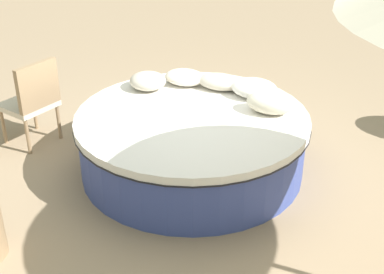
{
  "coord_description": "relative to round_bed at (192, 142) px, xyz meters",
  "views": [
    {
      "loc": [
        1.79,
        -4.4,
        2.93
      ],
      "look_at": [
        0.0,
        0.0,
        0.38
      ],
      "focal_mm": 49.84,
      "sensor_mm": 36.0,
      "label": 1
    }
  ],
  "objects": [
    {
      "name": "ground_plane",
      "position": [
        0.0,
        0.0,
        -0.32
      ],
      "size": [
        16.0,
        16.0,
        0.0
      ],
      "primitive_type": "plane",
      "color": "#9E8466"
    },
    {
      "name": "round_bed",
      "position": [
        0.0,
        0.0,
        0.0
      ],
      "size": [
        2.35,
        2.35,
        0.63
      ],
      "color": "#38478C",
      "rests_on": "ground_plane"
    },
    {
      "name": "throw_pillow_0",
      "position": [
        0.7,
        0.34,
        0.41
      ],
      "size": [
        0.47,
        0.31,
        0.21
      ],
      "primitive_type": "ellipsoid",
      "color": "beige",
      "rests_on": "round_bed"
    },
    {
      "name": "throw_pillow_1",
      "position": [
        0.44,
        0.67,
        0.4
      ],
      "size": [
        0.49,
        0.39,
        0.19
      ],
      "primitive_type": "ellipsoid",
      "color": "white",
      "rests_on": "round_bed"
    },
    {
      "name": "throw_pillow_2",
      "position": [
        0.04,
        0.72,
        0.39
      ],
      "size": [
        0.5,
        0.31,
        0.17
      ],
      "primitive_type": "ellipsoid",
      "color": "beige",
      "rests_on": "round_bed"
    },
    {
      "name": "throw_pillow_3",
      "position": [
        -0.37,
        0.71,
        0.39
      ],
      "size": [
        0.46,
        0.35,
        0.16
      ],
      "primitive_type": "ellipsoid",
      "color": "silver",
      "rests_on": "round_bed"
    },
    {
      "name": "throw_pillow_4",
      "position": [
        -0.69,
        0.43,
        0.4
      ],
      "size": [
        0.4,
        0.38,
        0.19
      ],
      "primitive_type": "ellipsoid",
      "color": "beige",
      "rests_on": "round_bed"
    },
    {
      "name": "patio_chair",
      "position": [
        -1.82,
        -0.13,
        0.24
      ],
      "size": [
        0.61,
        0.62,
        0.98
      ],
      "rotation": [
        0.0,
        0.0,
        1.33
      ],
      "color": "#997A56",
      "rests_on": "ground_plane"
    }
  ]
}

